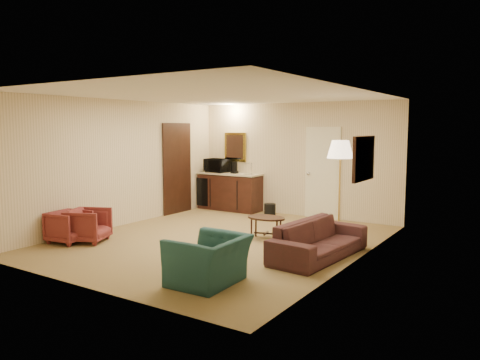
% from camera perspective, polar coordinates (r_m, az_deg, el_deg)
% --- Properties ---
extents(ground, '(6.00, 6.00, 0.00)m').
position_cam_1_polar(ground, '(8.54, -2.40, -7.35)').
color(ground, olive).
rests_on(ground, ground).
extents(room_walls, '(5.02, 6.01, 2.61)m').
position_cam_1_polar(room_walls, '(9.00, -0.11, 4.40)').
color(room_walls, beige).
rests_on(room_walls, ground).
extents(wetbar_cabinet, '(1.64, 0.58, 0.92)m').
position_cam_1_polar(wetbar_cabinet, '(11.58, -1.26, -1.40)').
color(wetbar_cabinet, '#381912').
rests_on(wetbar_cabinet, ground).
extents(sofa, '(0.74, 2.00, 0.77)m').
position_cam_1_polar(sofa, '(7.46, 9.64, -6.43)').
color(sofa, black).
rests_on(sofa, ground).
extents(teal_armchair, '(0.66, 0.99, 0.84)m').
position_cam_1_polar(teal_armchair, '(6.15, -3.84, -8.76)').
color(teal_armchair, '#1B4144').
rests_on(teal_armchair, ground).
extents(rose_chair_near, '(0.81, 0.83, 0.66)m').
position_cam_1_polar(rose_chair_near, '(8.77, -18.02, -5.09)').
color(rose_chair_near, maroon).
rests_on(rose_chair_near, ground).
extents(rose_chair_far, '(0.65, 0.69, 0.63)m').
position_cam_1_polar(rose_chair_far, '(8.84, -20.13, -5.18)').
color(rose_chair_far, maroon).
rests_on(rose_chair_far, ground).
extents(coffee_table, '(0.83, 0.66, 0.42)m').
position_cam_1_polar(coffee_table, '(8.58, 3.20, -5.86)').
color(coffee_table, black).
rests_on(coffee_table, ground).
extents(floor_lamp, '(0.56, 0.56, 1.81)m').
position_cam_1_polar(floor_lamp, '(8.81, 12.02, -1.08)').
color(floor_lamp, gold).
rests_on(floor_lamp, ground).
extents(waste_bin, '(0.33, 0.33, 0.32)m').
position_cam_1_polar(waste_bin, '(10.62, 3.66, -3.76)').
color(waste_bin, black).
rests_on(waste_bin, ground).
extents(microwave, '(0.64, 0.39, 0.41)m').
position_cam_1_polar(microwave, '(11.74, -2.80, 1.96)').
color(microwave, black).
rests_on(microwave, wetbar_cabinet).
extents(coffee_maker, '(0.17, 0.17, 0.29)m').
position_cam_1_polar(coffee_maker, '(11.43, -0.70, 1.54)').
color(coffee_maker, black).
rests_on(coffee_maker, wetbar_cabinet).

